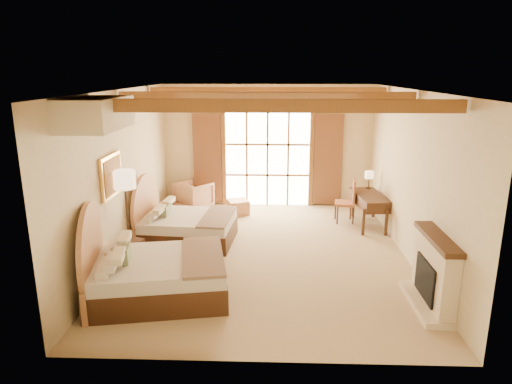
{
  "coord_description": "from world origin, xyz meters",
  "views": [
    {
      "loc": [
        0.11,
        -8.48,
        3.55
      ],
      "look_at": [
        -0.19,
        0.2,
        1.22
      ],
      "focal_mm": 32.0,
      "sensor_mm": 36.0,
      "label": 1
    }
  ],
  "objects_px": {
    "bed_near": "(149,271)",
    "armchair": "(194,196)",
    "bed_far": "(181,224)",
    "desk": "(369,209)",
    "nightstand": "(126,256)"
  },
  "relations": [
    {
      "from": "bed_far",
      "to": "nightstand",
      "type": "height_order",
      "value": "bed_far"
    },
    {
      "from": "bed_far",
      "to": "armchair",
      "type": "height_order",
      "value": "bed_far"
    },
    {
      "from": "bed_near",
      "to": "nightstand",
      "type": "xyz_separation_m",
      "value": [
        -0.65,
        0.89,
        -0.13
      ]
    },
    {
      "from": "bed_near",
      "to": "armchair",
      "type": "height_order",
      "value": "bed_near"
    },
    {
      "from": "bed_far",
      "to": "desk",
      "type": "bearing_deg",
      "value": 20.75
    },
    {
      "from": "bed_near",
      "to": "nightstand",
      "type": "distance_m",
      "value": 1.11
    },
    {
      "from": "nightstand",
      "to": "desk",
      "type": "xyz_separation_m",
      "value": [
        4.9,
        2.72,
        0.11
      ]
    },
    {
      "from": "armchair",
      "to": "desk",
      "type": "distance_m",
      "value": 4.47
    },
    {
      "from": "armchair",
      "to": "desk",
      "type": "relative_size",
      "value": 0.55
    },
    {
      "from": "desk",
      "to": "bed_far",
      "type": "bearing_deg",
      "value": -171.07
    },
    {
      "from": "bed_near",
      "to": "armchair",
      "type": "xyz_separation_m",
      "value": [
        -0.08,
        4.77,
        -0.06
      ]
    },
    {
      "from": "bed_near",
      "to": "bed_far",
      "type": "xyz_separation_m",
      "value": [
        0.05,
        2.42,
        -0.04
      ]
    },
    {
      "from": "nightstand",
      "to": "desk",
      "type": "height_order",
      "value": "desk"
    },
    {
      "from": "bed_far",
      "to": "desk",
      "type": "relative_size",
      "value": 1.39
    },
    {
      "from": "bed_far",
      "to": "desk",
      "type": "distance_m",
      "value": 4.37
    }
  ]
}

